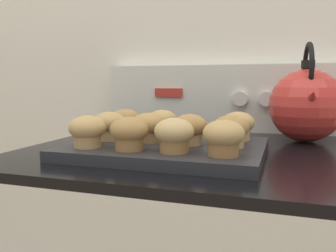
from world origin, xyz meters
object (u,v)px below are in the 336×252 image
muffin_r2_c1 (162,123)px  tea_kettle (306,104)px  muffin_pan (167,149)px  muffin_r0_c1 (129,133)px  muffin_r2_c0 (126,121)px  muffin_r2_c3 (238,125)px  muffin_r0_c2 (174,134)px  muffin_r1_c1 (148,127)px  muffin_r0_c3 (224,137)px  muffin_r1_c0 (109,125)px  muffin_r0_c0 (88,131)px  muffin_r1_c3 (230,130)px  muffin_r1_c2 (188,129)px

muffin_r2_c1 → tea_kettle: size_ratio=0.29×
muffin_pan → muffin_r0_c1: size_ratio=5.45×
muffin_r2_c0 → muffin_r2_c3: size_ratio=1.00×
muffin_r0_c2 → muffin_r1_c1: 0.12m
muffin_r0_c3 → muffin_r1_c0: same height
muffin_r0_c0 → muffin_r0_c2: size_ratio=1.00×
muffin_pan → muffin_r1_c1: bearing=176.4°
muffin_r1_c1 → tea_kettle: 0.41m
muffin_r1_c1 → muffin_r0_c3: bearing=-27.6°
muffin_r1_c3 → muffin_pan: bearing=-179.8°
muffin_r1_c2 → muffin_r2_c1: same height
muffin_r1_c2 → tea_kettle: bearing=47.5°
muffin_r0_c2 → muffin_r0_c3: bearing=-1.7°
muffin_r0_c3 → muffin_r2_c3: bearing=89.5°
muffin_r2_c1 → muffin_pan: bearing=-64.9°
muffin_r0_c1 → muffin_r2_c0: 0.20m
muffin_r1_c3 → muffin_r2_c1: (-0.17, 0.09, 0.00)m
muffin_pan → muffin_r1_c3: bearing=0.2°
muffin_r0_c0 → muffin_r2_c1: 0.20m
muffin_pan → muffin_r0_c2: (0.04, -0.09, 0.04)m
muffin_r1_c1 → muffin_r0_c0: bearing=-133.5°
muffin_r1_c0 → muffin_r2_c1: (0.09, 0.09, 0.00)m
tea_kettle → muffin_r2_c0: bearing=-157.6°
muffin_r1_c0 → muffin_r0_c0: bearing=-89.6°
muffin_r0_c0 → muffin_r2_c3: size_ratio=1.00×
muffin_r0_c2 → tea_kettle: bearing=55.4°
muffin_r1_c0 → muffin_r1_c3: bearing=0.0°
muffin_r0_c2 → muffin_r1_c0: bearing=153.7°
muffin_pan → muffin_r2_c1: 0.11m
muffin_r0_c2 → muffin_r1_c2: (0.00, 0.09, 0.00)m
muffin_r0_c0 → muffin_r0_c2: bearing=1.6°
muffin_r1_c3 → muffin_r1_c2: bearing=179.4°
muffin_r0_c3 → muffin_r1_c1: (-0.17, 0.09, 0.00)m
muffin_r1_c2 → muffin_r2_c1: size_ratio=1.00×
muffin_r1_c1 → tea_kettle: bearing=38.3°
muffin_r0_c2 → muffin_r2_c0: size_ratio=1.00×
muffin_r2_c0 → muffin_r2_c1: 0.09m
muffin_r1_c2 → muffin_r1_c3: same height
muffin_pan → muffin_r2_c0: 0.17m
muffin_r0_c2 → muffin_r0_c3: (0.09, -0.00, 0.00)m
muffin_r0_c3 → muffin_r2_c0: 0.32m
muffin_r1_c0 → tea_kettle: 0.49m
muffin_r2_c3 → muffin_r0_c1: bearing=-134.3°
muffin_r2_c1 → muffin_r1_c2: bearing=-45.3°
muffin_r0_c3 → muffin_r2_c3: same height
muffin_r0_c1 → muffin_r0_c2: (0.09, 0.00, 0.00)m
muffin_r1_c1 → muffin_r1_c0: bearing=-178.4°
muffin_r0_c1 → muffin_r0_c0: bearing=180.0°
muffin_r0_c3 → muffin_r1_c3: 0.09m
muffin_r0_c3 → tea_kettle: 0.38m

